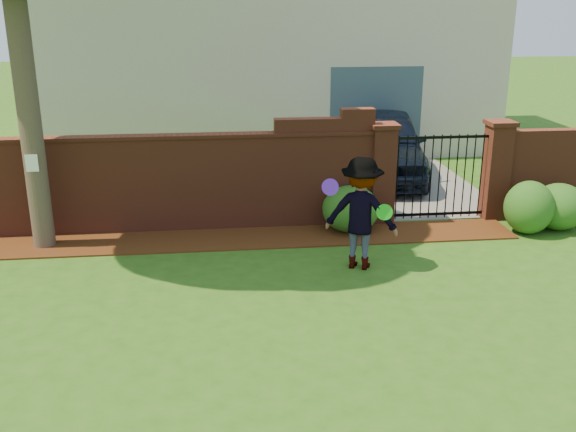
{
  "coord_description": "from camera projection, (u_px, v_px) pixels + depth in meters",
  "views": [
    {
      "loc": [
        -0.67,
        -7.43,
        3.99
      ],
      "look_at": [
        0.35,
        1.4,
        1.05
      ],
      "focal_mm": 40.76,
      "sensor_mm": 36.0,
      "label": 1
    }
  ],
  "objects": [
    {
      "name": "house",
      "position": [
        269.0,
        31.0,
        18.77
      ],
      "size": [
        12.4,
        6.4,
        6.3
      ],
      "color": "beige",
      "rests_on": "ground"
    },
    {
      "name": "shrub_left",
      "position": [
        351.0,
        209.0,
        11.75
      ],
      "size": [
        1.03,
        1.03,
        0.84
      ],
      "primitive_type": "ellipsoid",
      "color": "#185118",
      "rests_on": "ground"
    },
    {
      "name": "shrub_middle",
      "position": [
        529.0,
        207.0,
        11.64
      ],
      "size": [
        0.87,
        0.87,
        0.96
      ],
      "primitive_type": "ellipsoid",
      "color": "#185118",
      "rests_on": "ground"
    },
    {
      "name": "ground",
      "position": [
        274.0,
        329.0,
        8.34
      ],
      "size": [
        80.0,
        80.0,
        0.01
      ],
      "primitive_type": "cube",
      "color": "#2A5314",
      "rests_on": "ground"
    },
    {
      "name": "shrub_right",
      "position": [
        559.0,
        207.0,
        11.86
      ],
      "size": [
        0.96,
        0.96,
        0.85
      ],
      "primitive_type": "ellipsoid",
      "color": "#185118",
      "rests_on": "ground"
    },
    {
      "name": "car",
      "position": [
        385.0,
        146.0,
        15.12
      ],
      "size": [
        2.69,
        4.83,
        1.55
      ],
      "primitive_type": "imported",
      "rotation": [
        0.0,
        0.0,
        -0.2
      ],
      "color": "black",
      "rests_on": "ground"
    },
    {
      "name": "driveway",
      "position": [
        383.0,
        169.0,
        16.26
      ],
      "size": [
        3.2,
        8.0,
        0.01
      ],
      "primitive_type": "cube",
      "color": "slate",
      "rests_on": "ground"
    },
    {
      "name": "man",
      "position": [
        360.0,
        214.0,
        10.0
      ],
      "size": [
        1.31,
        1.06,
        1.76
      ],
      "primitive_type": "imported",
      "rotation": [
        0.0,
        0.0,
        2.72
      ],
      "color": "gray",
      "rests_on": "ground"
    },
    {
      "name": "mulch_bed",
      "position": [
        201.0,
        240.0,
        11.38
      ],
      "size": [
        11.1,
        1.08,
        0.03
      ],
      "primitive_type": "cube",
      "color": "#3C1C0A",
      "rests_on": "ground"
    },
    {
      "name": "pillar_left",
      "position": [
        382.0,
        173.0,
        12.07
      ],
      "size": [
        0.5,
        0.5,
        1.88
      ],
      "color": "maroon",
      "rests_on": "ground"
    },
    {
      "name": "paper_notice",
      "position": [
        32.0,
        163.0,
        10.5
      ],
      "size": [
        0.2,
        0.01,
        0.28
      ],
      "primitive_type": "cube",
      "color": "white",
      "rests_on": "tree"
    },
    {
      "name": "iron_gate",
      "position": [
        439.0,
        177.0,
        12.22
      ],
      "size": [
        1.78,
        0.03,
        1.6
      ],
      "color": "black",
      "rests_on": "ground"
    },
    {
      "name": "frisbee_green",
      "position": [
        385.0,
        212.0,
        9.77
      ],
      "size": [
        0.25,
        0.12,
        0.25
      ],
      "primitive_type": "cylinder",
      "rotation": [
        1.43,
        0.0,
        -0.27
      ],
      "color": "#16A917",
      "rests_on": "man"
    },
    {
      "name": "pillar_right",
      "position": [
        496.0,
        170.0,
        12.31
      ],
      "size": [
        0.5,
        0.5,
        1.88
      ],
      "color": "maroon",
      "rests_on": "ground"
    },
    {
      "name": "frisbee_purple",
      "position": [
        330.0,
        187.0,
        9.83
      ],
      "size": [
        0.27,
        0.16,
        0.26
      ],
      "primitive_type": "cylinder",
      "rotation": [
        1.36,
        0.0,
        -0.32
      ],
      "color": "#6120C8",
      "rests_on": "man"
    },
    {
      "name": "brick_wall",
      "position": [
        140.0,
        182.0,
        11.6
      ],
      "size": [
        8.7,
        0.31,
        2.16
      ],
      "color": "maroon",
      "rests_on": "ground"
    }
  ]
}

